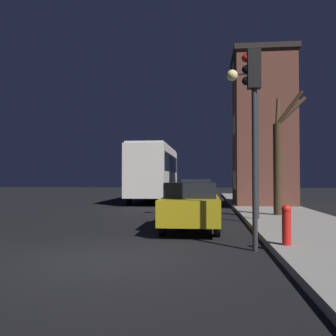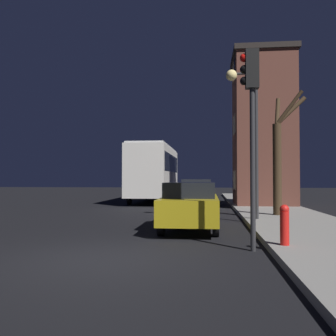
{
  "view_description": "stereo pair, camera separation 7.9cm",
  "coord_description": "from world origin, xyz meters",
  "px_view_note": "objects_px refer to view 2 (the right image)",
  "views": [
    {
      "loc": [
        2.13,
        -7.58,
        1.66
      ],
      "look_at": [
        -0.06,
        13.49,
        2.25
      ],
      "focal_mm": 40.0,
      "sensor_mm": 36.0,
      "label": 1
    },
    {
      "loc": [
        2.21,
        -7.58,
        1.66
      ],
      "look_at": [
        -0.06,
        13.49,
        2.25
      ],
      "focal_mm": 40.0,
      "sensor_mm": 36.0,
      "label": 2
    }
  ],
  "objects_px": {
    "streetlamp": "(246,114)",
    "car_mid_lane": "(197,193)",
    "bus": "(154,169)",
    "bare_tree": "(279,157)",
    "fire_hydrant": "(285,224)",
    "car_near_lane": "(191,204)",
    "traffic_light": "(251,107)"
  },
  "relations": [
    {
      "from": "car_near_lane",
      "to": "car_mid_lane",
      "type": "bearing_deg",
      "value": 90.51
    },
    {
      "from": "fire_hydrant",
      "to": "bus",
      "type": "bearing_deg",
      "value": 107.38
    },
    {
      "from": "traffic_light",
      "to": "car_mid_lane",
      "type": "height_order",
      "value": "traffic_light"
    },
    {
      "from": "traffic_light",
      "to": "bare_tree",
      "type": "xyz_separation_m",
      "value": [
        1.92,
        7.03,
        -0.77
      ]
    },
    {
      "from": "streetlamp",
      "to": "car_mid_lane",
      "type": "distance_m",
      "value": 8.29
    },
    {
      "from": "traffic_light",
      "to": "car_near_lane",
      "type": "bearing_deg",
      "value": 114.01
    },
    {
      "from": "bare_tree",
      "to": "bus",
      "type": "xyz_separation_m",
      "value": [
        -6.68,
        10.39,
        -0.25
      ]
    },
    {
      "from": "car_mid_lane",
      "to": "fire_hydrant",
      "type": "height_order",
      "value": "car_mid_lane"
    },
    {
      "from": "bare_tree",
      "to": "car_mid_lane",
      "type": "bearing_deg",
      "value": 121.82
    },
    {
      "from": "bus",
      "to": "car_mid_lane",
      "type": "height_order",
      "value": "bus"
    },
    {
      "from": "traffic_light",
      "to": "bare_tree",
      "type": "bearing_deg",
      "value": 74.74
    },
    {
      "from": "traffic_light",
      "to": "bus",
      "type": "bearing_deg",
      "value": 105.3
    },
    {
      "from": "bare_tree",
      "to": "car_near_lane",
      "type": "xyz_separation_m",
      "value": [
        -3.48,
        -3.52,
        -1.73
      ]
    },
    {
      "from": "bare_tree",
      "to": "bus",
      "type": "height_order",
      "value": "bare_tree"
    },
    {
      "from": "bus",
      "to": "car_mid_lane",
      "type": "bearing_deg",
      "value": -56.14
    },
    {
      "from": "bus",
      "to": "bare_tree",
      "type": "bearing_deg",
      "value": -57.26
    },
    {
      "from": "streetlamp",
      "to": "traffic_light",
      "type": "bearing_deg",
      "value": -94.48
    },
    {
      "from": "bare_tree",
      "to": "car_near_lane",
      "type": "height_order",
      "value": "bare_tree"
    },
    {
      "from": "car_near_lane",
      "to": "fire_hydrant",
      "type": "xyz_separation_m",
      "value": [
        2.28,
        -3.6,
        -0.17
      ]
    },
    {
      "from": "bus",
      "to": "streetlamp",
      "type": "bearing_deg",
      "value": -66.63
    },
    {
      "from": "streetlamp",
      "to": "car_near_lane",
      "type": "height_order",
      "value": "streetlamp"
    },
    {
      "from": "streetlamp",
      "to": "traffic_light",
      "type": "height_order",
      "value": "streetlamp"
    },
    {
      "from": "streetlamp",
      "to": "car_mid_lane",
      "type": "bearing_deg",
      "value": 105.71
    },
    {
      "from": "traffic_light",
      "to": "car_mid_lane",
      "type": "distance_m",
      "value": 13.11
    },
    {
      "from": "traffic_light",
      "to": "car_near_lane",
      "type": "height_order",
      "value": "traffic_light"
    },
    {
      "from": "traffic_light",
      "to": "bare_tree",
      "type": "distance_m",
      "value": 7.32
    },
    {
      "from": "car_mid_lane",
      "to": "fire_hydrant",
      "type": "bearing_deg",
      "value": -79.61
    },
    {
      "from": "bare_tree",
      "to": "bus",
      "type": "relative_size",
      "value": 0.53
    },
    {
      "from": "bare_tree",
      "to": "fire_hydrant",
      "type": "distance_m",
      "value": 7.46
    },
    {
      "from": "bus",
      "to": "car_near_lane",
      "type": "bearing_deg",
      "value": -77.03
    },
    {
      "from": "car_mid_lane",
      "to": "fire_hydrant",
      "type": "xyz_separation_m",
      "value": [
        2.36,
        -12.86,
        -0.2
      ]
    },
    {
      "from": "streetlamp",
      "to": "bare_tree",
      "type": "distance_m",
      "value": 2.67
    }
  ]
}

